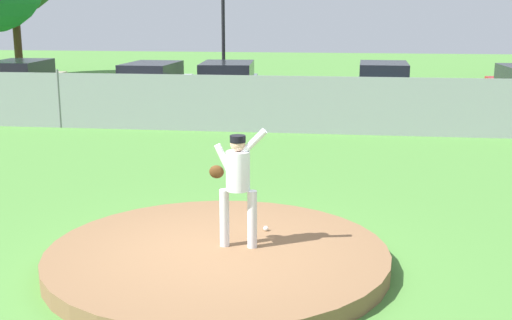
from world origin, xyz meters
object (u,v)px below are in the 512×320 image
at_px(parked_car_teal, 383,89).
at_px(baseball, 266,228).
at_px(pitcher_youth, 237,179).
at_px(traffic_cone_orange, 86,99).
at_px(parked_car_slate, 227,87).
at_px(parked_car_champagne, 21,83).
at_px(traffic_light_near, 223,8).
at_px(parked_car_silver, 152,86).

bearing_deg(parked_car_teal, baseball, -99.87).
bearing_deg(pitcher_youth, traffic_cone_orange, 118.88).
bearing_deg(parked_car_slate, baseball, -77.56).
distance_m(parked_car_champagne, traffic_cone_orange, 2.49).
distance_m(baseball, parked_car_champagne, 17.26).
bearing_deg(traffic_light_near, parked_car_teal, -31.91).
bearing_deg(parked_car_silver, pitcher_youth, -69.34).
relative_size(baseball, traffic_light_near, 0.01).
bearing_deg(parked_car_champagne, parked_car_teal, -0.14).
height_order(baseball, parked_car_silver, parked_car_silver).
relative_size(baseball, parked_car_teal, 0.02).
bearing_deg(parked_car_teal, parked_car_slate, -177.48).
height_order(pitcher_youth, parked_car_silver, pitcher_youth).
bearing_deg(parked_car_slate, parked_car_teal, 2.52).
xyz_separation_m(baseball, parked_car_champagne, (-10.63, 13.59, 0.50)).
relative_size(parked_car_slate, traffic_cone_orange, 8.67).
height_order(traffic_cone_orange, traffic_light_near, traffic_light_near).
bearing_deg(traffic_light_near, traffic_cone_orange, -138.69).
bearing_deg(parked_car_slate, pitcher_youth, -79.36).
distance_m(parked_car_silver, parked_car_slate, 2.81).
height_order(parked_car_teal, traffic_light_near, traffic_light_near).
height_order(parked_car_teal, parked_car_champagne, parked_car_teal).
bearing_deg(traffic_light_near, parked_car_slate, -77.70).
xyz_separation_m(parked_car_teal, parked_car_silver, (-8.09, 0.13, -0.03)).
xyz_separation_m(parked_car_silver, parked_car_champagne, (-4.89, -0.10, 0.02)).
distance_m(parked_car_silver, parked_car_champagne, 4.90).
distance_m(parked_car_teal, traffic_cone_orange, 10.56).
bearing_deg(parked_car_slate, parked_car_champagne, 178.03).
relative_size(pitcher_youth, baseball, 22.28).
bearing_deg(parked_car_champagne, pitcher_youth, -54.16).
bearing_deg(parked_car_silver, traffic_cone_orange, -177.55).
bearing_deg(traffic_cone_orange, parked_car_champagne, 179.95).
height_order(pitcher_youth, parked_car_teal, pitcher_youth).
bearing_deg(traffic_cone_orange, parked_car_silver, 2.45).
distance_m(parked_car_silver, traffic_cone_orange, 2.51).
relative_size(pitcher_youth, parked_car_silver, 0.35).
distance_m(parked_car_slate, parked_car_champagne, 7.69).
bearing_deg(traffic_cone_orange, pitcher_youth, -61.12).
bearing_deg(baseball, pitcher_youth, -113.52).
height_order(parked_car_silver, parked_car_slate, parked_car_slate).
xyz_separation_m(parked_car_teal, parked_car_slate, (-5.30, -0.23, 0.00)).
xyz_separation_m(baseball, traffic_cone_orange, (-8.19, 13.59, -0.01)).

